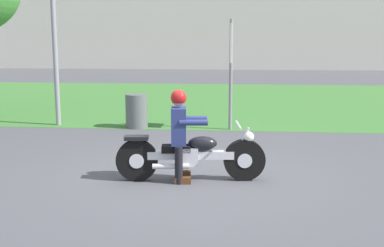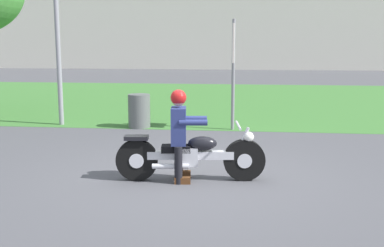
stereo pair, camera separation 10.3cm
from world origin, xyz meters
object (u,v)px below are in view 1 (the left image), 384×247
(rider_lead, at_px, (180,128))
(sign_banner, at_px, (231,57))
(motorcycle_lead, at_px, (191,156))
(trash_can, at_px, (137,111))

(rider_lead, distance_m, sign_banner, 4.46)
(motorcycle_lead, distance_m, trash_can, 4.68)
(motorcycle_lead, bearing_deg, sign_banner, 76.98)
(motorcycle_lead, height_order, sign_banner, sign_banner)
(motorcycle_lead, height_order, rider_lead, rider_lead)
(motorcycle_lead, relative_size, trash_can, 2.78)
(rider_lead, relative_size, trash_can, 1.71)
(rider_lead, xyz_separation_m, trash_can, (-1.61, 4.35, -0.41))
(trash_can, distance_m, sign_banner, 2.63)
(motorcycle_lead, relative_size, sign_banner, 0.88)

